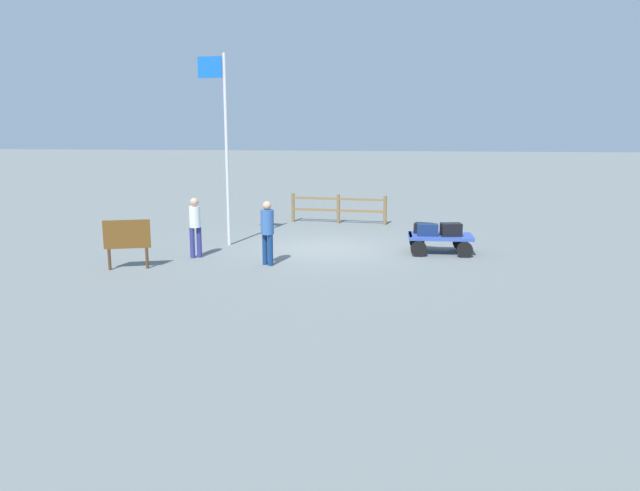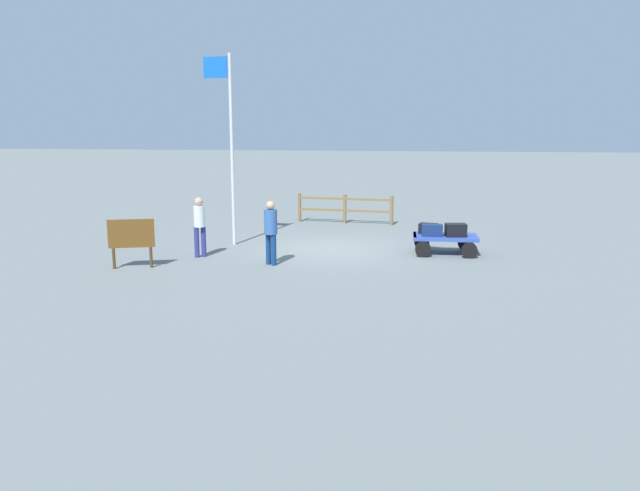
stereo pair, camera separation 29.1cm
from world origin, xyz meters
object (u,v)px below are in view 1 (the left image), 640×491
(suitcase_dark, at_px, (428,230))
(worker_lead, at_px, (267,228))
(worker_trailing, at_px, (195,223))
(flagpole, at_px, (223,135))
(suitcase_navy, at_px, (451,230))
(signboard, at_px, (127,237))
(suitcase_maroon, at_px, (424,228))
(luggage_cart, at_px, (440,239))

(suitcase_dark, xyz_separation_m, worker_lead, (4.36, 1.87, 0.30))
(worker_trailing, height_order, flagpole, flagpole)
(worker_trailing, distance_m, flagpole, 3.11)
(worker_trailing, bearing_deg, suitcase_navy, -170.81)
(worker_trailing, bearing_deg, suitcase_dark, -170.11)
(signboard, bearing_deg, flagpole, -116.64)
(suitcase_navy, height_order, worker_trailing, worker_trailing)
(suitcase_navy, relative_size, worker_lead, 0.36)
(worker_trailing, distance_m, signboard, 2.08)
(suitcase_maroon, height_order, suitcase_navy, suitcase_navy)
(worker_lead, height_order, flagpole, flagpole)
(luggage_cart, distance_m, flagpole, 7.22)
(luggage_cart, xyz_separation_m, worker_trailing, (6.94, 1.32, 0.58))
(luggage_cart, relative_size, flagpole, 0.32)
(luggage_cart, bearing_deg, flagpole, -5.16)
(worker_trailing, bearing_deg, luggage_cart, -169.20)
(suitcase_maroon, height_order, worker_lead, worker_lead)
(flagpole, height_order, signboard, flagpole)
(worker_trailing, xyz_separation_m, flagpole, (-0.40, -1.92, 2.42))
(suitcase_dark, bearing_deg, signboard, 18.93)
(suitcase_maroon, xyz_separation_m, worker_lead, (4.27, 2.27, 0.32))
(suitcase_navy, bearing_deg, worker_lead, 20.67)
(suitcase_maroon, xyz_separation_m, suitcase_navy, (-0.77, 0.37, 0.03))
(suitcase_navy, relative_size, worker_trailing, 0.37)
(suitcase_navy, relative_size, flagpole, 0.11)
(worker_lead, relative_size, flagpole, 0.30)
(worker_lead, bearing_deg, signboard, 13.33)
(suitcase_maroon, distance_m, worker_lead, 4.85)
(suitcase_maroon, xyz_separation_m, worker_trailing, (6.48, 1.54, 0.29))
(luggage_cart, bearing_deg, worker_trailing, 10.80)
(flagpole, bearing_deg, worker_lead, 124.37)
(suitcase_dark, bearing_deg, suitcase_navy, -177.72)
(suitcase_navy, xyz_separation_m, worker_lead, (5.04, 1.90, 0.29))
(luggage_cart, bearing_deg, signboard, 19.25)
(worker_lead, xyz_separation_m, worker_trailing, (2.21, -0.73, -0.03))
(luggage_cart, height_order, suitcase_navy, suitcase_navy)
(worker_trailing, bearing_deg, worker_lead, 161.72)
(suitcase_dark, xyz_separation_m, flagpole, (6.17, -0.77, 2.69))
(suitcase_navy, xyz_separation_m, worker_trailing, (7.25, 1.17, 0.26))
(worker_lead, relative_size, signboard, 1.33)
(luggage_cart, relative_size, suitcase_maroon, 3.11)
(suitcase_navy, xyz_separation_m, flagpole, (6.85, -0.74, 2.67))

